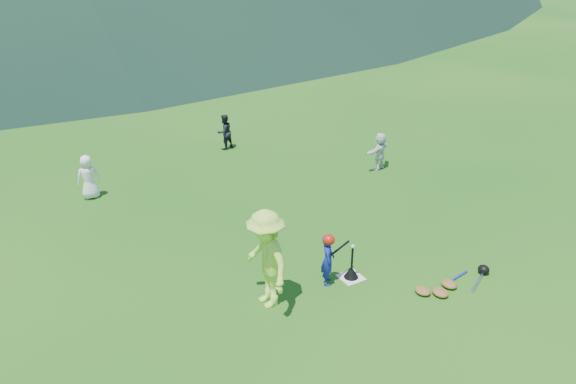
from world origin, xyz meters
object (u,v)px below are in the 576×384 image
object	(u,v)px
home_plate	(351,277)
fielder_a	(88,177)
fielder_b	(224,132)
adult_coach	(266,259)
equipment_pile	(450,284)
fielder_d	(380,151)
batter_child	(328,260)
batting_tee	(351,272)

from	to	relation	value
home_plate	fielder_a	size ratio (longest dim) A/B	0.38
fielder_b	adult_coach	bearing A→B (deg)	55.06
fielder_b	equipment_pile	bearing A→B (deg)	78.20
home_plate	fielder_b	bearing A→B (deg)	83.59
equipment_pile	fielder_d	bearing A→B (deg)	64.46
home_plate	fielder_d	distance (m)	5.81
fielder_d	fielder_b	bearing A→B (deg)	-69.51
batter_child	fielder_d	distance (m)	6.07
fielder_d	adult_coach	bearing A→B (deg)	14.77
adult_coach	equipment_pile	distance (m)	3.73
adult_coach	fielder_d	distance (m)	7.15
home_plate	adult_coach	size ratio (longest dim) A/B	0.23
batter_child	fielder_b	bearing A→B (deg)	22.42
batter_child	fielder_a	bearing A→B (deg)	58.77
batter_child	batting_tee	xyz separation A→B (m)	(0.51, -0.11, -0.40)
fielder_a	home_plate	bearing A→B (deg)	123.47
fielder_a	equipment_pile	world-z (taller)	fielder_a
fielder_d	batter_child	bearing A→B (deg)	22.09
fielder_b	batting_tee	xyz separation A→B (m)	(-0.89, -7.92, -0.43)
home_plate	equipment_pile	bearing A→B (deg)	-40.21
batter_child	fielder_b	world-z (taller)	fielder_b
batter_child	fielder_d	world-z (taller)	fielder_d
adult_coach	fielder_b	distance (m)	8.27
fielder_a	fielder_b	distance (m)	4.75
batter_child	batting_tee	size ratio (longest dim) A/B	1.57
fielder_a	fielder_d	bearing A→B (deg)	167.22
batter_child	adult_coach	bearing A→B (deg)	121.85
batting_tee	equipment_pile	distance (m)	1.93
fielder_d	batting_tee	xyz separation A→B (m)	(-4.05, -4.13, -0.42)
home_plate	fielder_a	bearing A→B (deg)	119.33
batting_tee	home_plate	bearing A→B (deg)	0.00
fielder_d	batting_tee	size ratio (longest dim) A/B	1.62
fielder_b	fielder_a	bearing A→B (deg)	2.38
batting_tee	fielder_d	bearing A→B (deg)	45.59
adult_coach	equipment_pile	size ratio (longest dim) A/B	1.08
fielder_a	batting_tee	world-z (taller)	fielder_a
home_plate	equipment_pile	world-z (taller)	equipment_pile
adult_coach	fielder_b	xyz separation A→B (m)	(2.76, 7.79, -0.41)
fielder_a	equipment_pile	distance (m)	9.27
fielder_d	batting_tee	world-z (taller)	fielder_d
fielder_b	fielder_d	world-z (taller)	fielder_b
adult_coach	equipment_pile	bearing A→B (deg)	69.03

